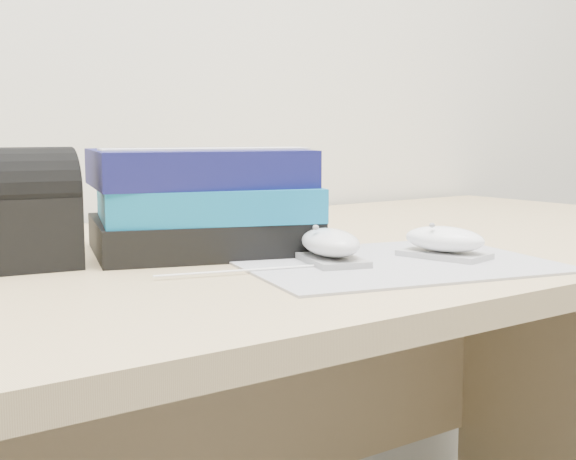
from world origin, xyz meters
TOP-DOWN VIEW (x-y plane):
  - desk at (0.00, 1.64)m, footprint 1.60×0.80m
  - mousepad at (-0.02, 1.38)m, footprint 0.41×0.36m
  - mouse_rear at (-0.08, 1.42)m, footprint 0.09×0.12m
  - mouse_front at (0.06, 1.36)m, footprint 0.08×0.12m
  - usb_cable at (-0.19, 1.43)m, footprint 0.20×0.06m
  - book_stack at (-0.15, 1.60)m, footprint 0.33×0.29m
  - pouch at (-0.39, 1.61)m, footprint 0.16×0.12m

SIDE VIEW (x-z plane):
  - desk at x=0.00m, z-range 0.13..0.86m
  - mousepad at x=-0.02m, z-range 0.73..0.73m
  - usb_cable at x=-0.19m, z-range 0.73..0.74m
  - mouse_front at x=0.06m, z-range 0.73..0.77m
  - mouse_rear at x=-0.08m, z-range 0.73..0.78m
  - book_stack at x=-0.15m, z-range 0.73..0.86m
  - pouch at x=-0.39m, z-range 0.73..0.87m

